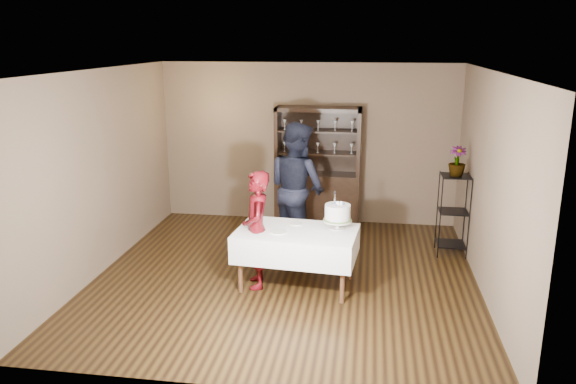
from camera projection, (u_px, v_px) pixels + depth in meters
name	position (u px, v px, depth m)	size (l,w,h in m)	color
floor	(286.00, 277.00, 7.49)	(5.00, 5.00, 0.00)	black
ceiling	(285.00, 71.00, 6.78)	(5.00, 5.00, 0.00)	white
back_wall	(308.00, 144.00, 9.52)	(5.00, 0.02, 2.70)	brown
wall_left	(101.00, 172.00, 7.49)	(0.02, 5.00, 2.70)	brown
wall_right	(490.00, 186.00, 6.78)	(0.02, 5.00, 2.70)	brown
china_hutch	(318.00, 187.00, 9.44)	(1.40, 0.48, 2.00)	black
plant_etagere	(453.00, 211.00, 8.14)	(0.42, 0.42, 1.20)	black
cake_table	(297.00, 244.00, 7.08)	(1.57, 1.05, 0.75)	silver
woman	(257.00, 230.00, 7.05)	(0.55, 0.36, 1.51)	#3E0510
man	(297.00, 188.00, 8.19)	(0.94, 0.74, 1.94)	black
cake	(338.00, 214.00, 7.05)	(0.38, 0.38, 0.50)	silver
plate_near	(278.00, 232.00, 6.96)	(0.21, 0.21, 0.01)	silver
plate_far	(296.00, 224.00, 7.26)	(0.16, 0.16, 0.01)	silver
potted_plant	(457.00, 161.00, 7.93)	(0.24, 0.24, 0.42)	#527337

